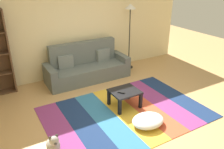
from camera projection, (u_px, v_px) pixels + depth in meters
The scene contains 9 objects.
ground_plane at pixel (127, 113), 4.88m from camera, with size 14.00×14.00×0.00m, color tan.
back_wall at pixel (77, 27), 6.35m from camera, with size 6.80×0.10×2.70m, color beige.
rug at pixel (126, 112), 4.90m from camera, with size 3.30×2.27×0.01m.
couch at pixel (87, 67), 6.34m from camera, with size 2.26×0.80×1.00m.
coffee_table at pixel (125, 94), 5.01m from camera, with size 0.61×0.54×0.38m.
pouf at pixel (148, 120), 4.46m from camera, with size 0.65×0.52×0.19m, color white.
dog at pixel (53, 145), 3.76m from camera, with size 0.22×0.35×0.40m.
standing_lamp at pixel (130, 15), 6.58m from camera, with size 0.32×0.32×1.92m.
tv_remote at pixel (121, 92), 4.88m from camera, with size 0.04×0.15×0.02m, color black.
Camera 1 is at (-2.34, -3.41, 2.73)m, focal length 37.15 mm.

